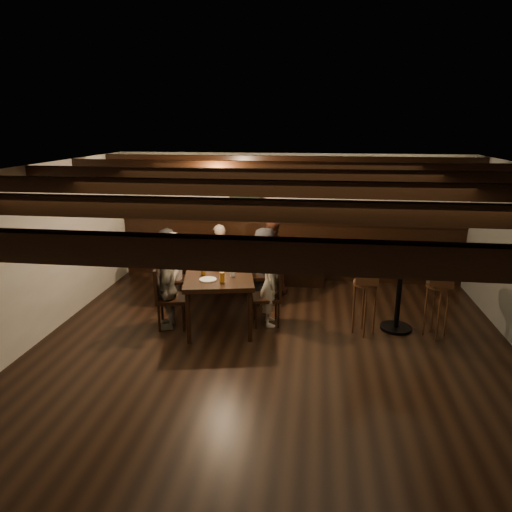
# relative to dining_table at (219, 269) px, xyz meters

# --- Properties ---
(room) EXTENTS (7.00, 7.00, 7.00)m
(room) POSITION_rel_dining_table_xyz_m (0.67, 0.60, 0.33)
(room) COLOR black
(room) RESTS_ON ground
(dining_table) EXTENTS (1.39, 2.31, 0.81)m
(dining_table) POSITION_rel_dining_table_xyz_m (0.00, 0.00, 0.00)
(dining_table) COLOR black
(dining_table) RESTS_ON floor
(chair_left_near) EXTENTS (0.48, 0.48, 0.90)m
(chair_left_near) POSITION_rel_dining_table_xyz_m (-0.80, 0.29, -0.47)
(chair_left_near) COLOR black
(chair_left_near) RESTS_ON floor
(chair_left_far) EXTENTS (0.51, 0.51, 0.94)m
(chair_left_far) POSITION_rel_dining_table_xyz_m (-0.61, -0.59, -0.45)
(chair_left_far) COLOR black
(chair_left_far) RESTS_ON floor
(chair_right_near) EXTENTS (0.53, 0.53, 0.99)m
(chair_right_near) POSITION_rel_dining_table_xyz_m (0.61, 0.59, -0.44)
(chair_right_near) COLOR black
(chair_right_near) RESTS_ON floor
(chair_right_far) EXTENTS (0.48, 0.48, 0.90)m
(chair_right_far) POSITION_rel_dining_table_xyz_m (0.80, -0.29, -0.47)
(chair_right_far) COLOR black
(chair_right_far) RESTS_ON floor
(person_bench_left) EXTENTS (0.65, 0.49, 1.20)m
(person_bench_left) POSITION_rel_dining_table_xyz_m (-1.06, 0.70, -0.14)
(person_bench_left) COLOR black
(person_bench_left) RESTS_ON floor
(person_bench_centre) EXTENTS (0.50, 0.38, 1.23)m
(person_bench_centre) POSITION_rel_dining_table_xyz_m (-0.21, 1.03, -0.13)
(person_bench_centre) COLOR gray
(person_bench_centre) RESTS_ON floor
(person_bench_right) EXTENTS (0.75, 0.63, 1.35)m
(person_bench_right) POSITION_rel_dining_table_xyz_m (0.70, 1.06, -0.07)
(person_bench_right) COLOR #582B1E
(person_bench_right) RESTS_ON floor
(person_left_near) EXTENTS (0.61, 0.87, 1.22)m
(person_left_near) POSITION_rel_dining_table_xyz_m (-0.83, 0.29, -0.13)
(person_left_near) COLOR #B4A498
(person_left_near) RESTS_ON floor
(person_left_far) EXTENTS (0.43, 0.74, 1.19)m
(person_left_far) POSITION_rel_dining_table_xyz_m (-0.64, -0.59, -0.15)
(person_left_far) COLOR slate
(person_left_far) RESTS_ON floor
(person_right_near) EXTENTS (0.53, 0.70, 1.29)m
(person_right_near) POSITION_rel_dining_table_xyz_m (0.64, 0.59, -0.10)
(person_right_near) COLOR black
(person_right_near) RESTS_ON floor
(person_right_far) EXTENTS (0.39, 0.52, 1.27)m
(person_right_far) POSITION_rel_dining_table_xyz_m (0.83, -0.29, -0.11)
(person_right_far) COLOR #BBB19E
(person_right_far) RESTS_ON floor
(pint_a) EXTENTS (0.07, 0.07, 0.14)m
(pint_a) POSITION_rel_dining_table_xyz_m (-0.42, 0.63, 0.14)
(pint_a) COLOR #BF7219
(pint_a) RESTS_ON dining_table
(pint_b) EXTENTS (0.07, 0.07, 0.14)m
(pint_b) POSITION_rel_dining_table_xyz_m (0.11, 0.69, 0.14)
(pint_b) COLOR #BF7219
(pint_b) RESTS_ON dining_table
(pint_c) EXTENTS (0.07, 0.07, 0.14)m
(pint_c) POSITION_rel_dining_table_xyz_m (-0.31, 0.04, 0.14)
(pint_c) COLOR #BF7219
(pint_c) RESTS_ON dining_table
(pint_d) EXTENTS (0.07, 0.07, 0.14)m
(pint_d) POSITION_rel_dining_table_xyz_m (0.25, 0.26, 0.14)
(pint_d) COLOR silver
(pint_d) RESTS_ON dining_table
(pint_e) EXTENTS (0.07, 0.07, 0.14)m
(pint_e) POSITION_rel_dining_table_xyz_m (-0.12, -0.49, 0.14)
(pint_e) COLOR #BF7219
(pint_e) RESTS_ON dining_table
(pint_f) EXTENTS (0.07, 0.07, 0.14)m
(pint_f) POSITION_rel_dining_table_xyz_m (0.31, -0.50, 0.14)
(pint_f) COLOR silver
(pint_f) RESTS_ON dining_table
(pint_g) EXTENTS (0.07, 0.07, 0.14)m
(pint_g) POSITION_rel_dining_table_xyz_m (0.21, -0.77, 0.14)
(pint_g) COLOR #BF7219
(pint_g) RESTS_ON dining_table
(plate_near) EXTENTS (0.24, 0.24, 0.01)m
(plate_near) POSITION_rel_dining_table_xyz_m (-0.01, -0.72, 0.07)
(plate_near) COLOR white
(plate_near) RESTS_ON dining_table
(plate_far) EXTENTS (0.24, 0.24, 0.01)m
(plate_far) POSITION_rel_dining_table_xyz_m (0.24, -0.26, 0.07)
(plate_far) COLOR white
(plate_far) RESTS_ON dining_table
(condiment_caddy) EXTENTS (0.15, 0.10, 0.12)m
(condiment_caddy) POSITION_rel_dining_table_xyz_m (0.01, -0.05, 0.13)
(condiment_caddy) COLOR black
(condiment_caddy) RESTS_ON dining_table
(candle) EXTENTS (0.05, 0.05, 0.05)m
(candle) POSITION_rel_dining_table_xyz_m (0.06, 0.32, 0.09)
(candle) COLOR beige
(candle) RESTS_ON dining_table
(high_top_table) EXTENTS (0.62, 0.62, 1.11)m
(high_top_table) POSITION_rel_dining_table_xyz_m (2.70, -0.24, -0.02)
(high_top_table) COLOR black
(high_top_table) RESTS_ON floor
(bar_stool_left) EXTENTS (0.35, 0.36, 1.12)m
(bar_stool_left) POSITION_rel_dining_table_xyz_m (2.20, -0.44, -0.33)
(bar_stool_left) COLOR #391D12
(bar_stool_left) RESTS_ON floor
(bar_stool_right) EXTENTS (0.35, 0.37, 1.12)m
(bar_stool_right) POSITION_rel_dining_table_xyz_m (3.19, -0.39, -0.33)
(bar_stool_right) COLOR #391D12
(bar_stool_right) RESTS_ON floor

